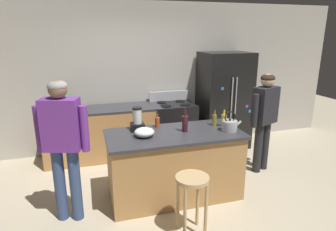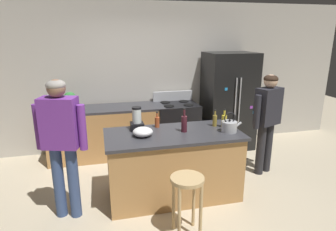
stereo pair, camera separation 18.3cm
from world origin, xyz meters
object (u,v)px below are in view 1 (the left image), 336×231
at_px(bar_stool, 192,190).
at_px(bottle_vinegar, 214,119).
at_px(bottle_wine, 185,123).
at_px(person_by_island_left, 63,139).
at_px(mixing_bowl, 144,132).
at_px(kitchen_island, 174,164).
at_px(stove_range, 173,127).
at_px(blender_appliance, 137,121).
at_px(refrigerator, 224,100).
at_px(bottle_cooking_sauce, 157,122).
at_px(bottle_soda, 224,120).
at_px(person_by_sink_right, 264,114).
at_px(potted_plant, 66,101).
at_px(tea_kettle, 230,125).

distance_m(bar_stool, bottle_vinegar, 1.26).
bearing_deg(bar_stool, bottle_wine, 75.91).
relative_size(person_by_island_left, bottle_wine, 5.29).
height_order(bar_stool, mixing_bowl, mixing_bowl).
height_order(kitchen_island, stove_range, stove_range).
distance_m(blender_appliance, bottle_wine, 0.63).
bearing_deg(blender_appliance, person_by_island_left, -157.60).
height_order(refrigerator, bar_stool, refrigerator).
height_order(bottle_cooking_sauce, bottle_soda, bottle_soda).
bearing_deg(refrigerator, bottle_soda, -117.23).
xyz_separation_m(stove_range, bottle_wine, (-0.31, -1.51, 0.56)).
height_order(person_by_island_left, person_by_sink_right, person_by_island_left).
bearing_deg(stove_range, potted_plant, 179.21).
bearing_deg(mixing_bowl, potted_plant, 121.88).
xyz_separation_m(bottle_vinegar, mixing_bowl, (-1.03, -0.17, -0.03)).
bearing_deg(refrigerator, mixing_bowl, -140.75).
xyz_separation_m(person_by_sink_right, bar_stool, (-1.62, -1.14, -0.41)).
distance_m(refrigerator, potted_plant, 2.86).
distance_m(refrigerator, person_by_island_left, 3.26).
xyz_separation_m(bottle_cooking_sauce, bottle_wine, (0.30, -0.27, 0.04)).
xyz_separation_m(bar_stool, bottle_cooking_sauce, (-0.10, 1.09, 0.45)).
bearing_deg(refrigerator, stove_range, 178.60).
xyz_separation_m(person_by_island_left, bottle_wine, (1.50, 0.16, 0.00)).
distance_m(bottle_wine, tea_kettle, 0.59).
relative_size(bottle_soda, bottle_vinegar, 1.08).
xyz_separation_m(bar_stool, mixing_bowl, (-0.34, 0.78, 0.42)).
distance_m(person_by_sink_right, bottle_vinegar, 0.96).
xyz_separation_m(person_by_island_left, bar_stool, (1.29, -0.66, -0.48)).
height_order(bottle_soda, bottle_vinegar, bottle_soda).
bearing_deg(bottle_vinegar, bottle_wine, -165.01).
distance_m(bar_stool, potted_plant, 2.76).
xyz_separation_m(bottle_cooking_sauce, mixing_bowl, (-0.25, -0.31, -0.02)).
height_order(kitchen_island, tea_kettle, tea_kettle).
distance_m(potted_plant, bottle_vinegar, 2.46).
distance_m(person_by_sink_right, mixing_bowl, 2.00).
bearing_deg(bottle_vinegar, person_by_island_left, -171.73).
height_order(person_by_sink_right, blender_appliance, person_by_sink_right).
xyz_separation_m(mixing_bowl, tea_kettle, (1.12, -0.10, 0.02)).
xyz_separation_m(kitchen_island, stove_range, (0.46, 1.52, 0.01)).
relative_size(bar_stool, potted_plant, 2.31).
xyz_separation_m(stove_range, mixing_bowl, (-0.86, -1.55, 0.50)).
relative_size(person_by_sink_right, mixing_bowl, 6.23).
bearing_deg(tea_kettle, bar_stool, -138.86).
relative_size(person_by_sink_right, blender_appliance, 4.99).
bearing_deg(potted_plant, mixing_bowl, -58.12).
bearing_deg(bottle_wine, person_by_island_left, -173.95).
distance_m(person_by_sink_right, blender_appliance, 2.01).
height_order(potted_plant, mixing_bowl, potted_plant).
bearing_deg(tea_kettle, stove_range, 98.90).
distance_m(kitchen_island, potted_plant, 2.17).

